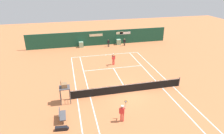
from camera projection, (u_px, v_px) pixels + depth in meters
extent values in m
plane|color=#C67042|center=(128.00, 92.00, 21.40)|extent=(80.00, 80.00, 0.00)
cube|color=white|center=(105.00, 55.00, 31.80)|extent=(10.60, 0.10, 0.01)
cube|color=white|center=(77.00, 99.00, 20.27)|extent=(0.10, 23.40, 0.01)
cube|color=white|center=(90.00, 97.00, 20.55)|extent=(0.10, 23.40, 0.01)
cube|color=white|center=(162.00, 88.00, 22.24)|extent=(0.10, 23.40, 0.01)
cube|color=white|center=(173.00, 86.00, 22.52)|extent=(0.10, 23.40, 0.01)
cube|color=white|center=(113.00, 68.00, 27.09)|extent=(8.00, 0.10, 0.01)
cube|color=white|center=(120.00, 79.00, 24.24)|extent=(0.10, 6.40, 0.01)
cube|color=white|center=(106.00, 55.00, 31.67)|extent=(0.10, 0.24, 0.01)
cylinder|color=#4C4C51|center=(70.00, 95.00, 19.91)|extent=(0.10, 0.10, 1.07)
cylinder|color=#4C4C51|center=(179.00, 82.00, 22.45)|extent=(0.10, 0.10, 1.07)
cube|color=black|center=(128.00, 88.00, 21.20)|extent=(12.00, 0.03, 0.95)
cube|color=white|center=(128.00, 85.00, 21.02)|extent=(12.00, 0.04, 0.06)
cube|color=#194C38|center=(99.00, 38.00, 36.00)|extent=(25.00, 0.24, 2.59)
cube|color=beige|center=(120.00, 33.00, 36.37)|extent=(1.27, 0.02, 0.44)
cube|color=beige|center=(96.00, 35.00, 35.50)|extent=(2.35, 0.02, 0.44)
cube|color=white|center=(125.00, 33.00, 36.62)|extent=(1.99, 0.02, 0.44)
cube|color=#8CB793|center=(81.00, 45.00, 35.13)|extent=(0.74, 0.70, 0.96)
cube|color=#8CB793|center=(119.00, 42.00, 36.57)|extent=(0.73, 0.70, 0.96)
cylinder|color=#47474C|center=(70.00, 92.00, 19.88)|extent=(0.07, 0.07, 1.60)
cylinder|color=#47474C|center=(70.00, 97.00, 19.08)|extent=(0.07, 0.07, 1.60)
cylinder|color=#47474C|center=(61.00, 93.00, 19.69)|extent=(0.07, 0.07, 1.60)
cylinder|color=#47474C|center=(61.00, 98.00, 18.89)|extent=(0.07, 0.07, 1.60)
cylinder|color=#47474C|center=(70.00, 97.00, 19.61)|extent=(0.04, 0.81, 0.04)
cylinder|color=#47474C|center=(70.00, 93.00, 19.41)|extent=(0.04, 0.81, 0.04)
cube|color=#47474C|center=(65.00, 87.00, 19.05)|extent=(1.00, 1.00, 0.06)
cube|color=olive|center=(64.00, 85.00, 18.95)|extent=(0.52, 0.56, 0.40)
cube|color=olive|center=(61.00, 82.00, 18.74)|extent=(0.06, 0.56, 0.45)
cylinder|color=#38383D|center=(63.00, 113.00, 17.75)|extent=(0.06, 0.06, 0.38)
cylinder|color=#38383D|center=(63.00, 122.00, 16.64)|extent=(0.06, 0.06, 0.38)
cube|color=#4C4C51|center=(63.00, 115.00, 17.11)|extent=(0.48, 1.40, 0.08)
cube|color=#4C4C51|center=(59.00, 113.00, 16.95)|extent=(0.06, 1.40, 0.42)
cube|color=black|center=(61.00, 128.00, 16.01)|extent=(0.98, 0.40, 0.32)
sphere|color=black|center=(67.00, 128.00, 16.06)|extent=(0.29, 0.29, 0.28)
cylinder|color=red|center=(114.00, 62.00, 28.09)|extent=(0.13, 0.13, 0.82)
cylinder|color=red|center=(113.00, 62.00, 28.01)|extent=(0.13, 0.13, 0.82)
cube|color=red|center=(113.00, 57.00, 27.77)|extent=(0.41, 0.29, 0.57)
sphere|color=brown|center=(113.00, 55.00, 27.61)|extent=(0.23, 0.23, 0.23)
cylinder|color=white|center=(113.00, 54.00, 27.57)|extent=(0.21, 0.21, 0.06)
cylinder|color=red|center=(115.00, 57.00, 27.88)|extent=(0.09, 0.09, 0.55)
cylinder|color=brown|center=(113.00, 57.00, 27.35)|extent=(0.23, 0.56, 0.09)
cylinder|color=black|center=(114.00, 56.00, 27.08)|extent=(0.03, 0.03, 0.22)
torus|color=yellow|center=(114.00, 55.00, 26.98)|extent=(0.30, 0.10, 0.30)
cylinder|color=silver|center=(114.00, 55.00, 26.98)|extent=(0.25, 0.07, 0.26)
cylinder|color=red|center=(121.00, 117.00, 16.95)|extent=(0.13, 0.13, 0.78)
cylinder|color=red|center=(123.00, 117.00, 16.92)|extent=(0.13, 0.13, 0.78)
cube|color=red|center=(122.00, 111.00, 16.67)|extent=(0.40, 0.32, 0.55)
sphere|color=#8C664C|center=(122.00, 107.00, 16.51)|extent=(0.21, 0.21, 0.21)
cylinder|color=white|center=(122.00, 106.00, 16.48)|extent=(0.20, 0.20, 0.06)
cylinder|color=red|center=(120.00, 111.00, 16.72)|extent=(0.08, 0.08, 0.53)
cylinder|color=#8C664C|center=(125.00, 107.00, 16.78)|extent=(0.29, 0.51, 0.08)
cylinder|color=black|center=(126.00, 104.00, 16.97)|extent=(0.03, 0.03, 0.22)
torus|color=yellow|center=(126.00, 101.00, 16.87)|extent=(0.29, 0.15, 0.30)
cylinder|color=silver|center=(126.00, 101.00, 16.87)|extent=(0.24, 0.11, 0.26)
cylinder|color=black|center=(109.00, 45.00, 35.40)|extent=(0.11, 0.11, 0.67)
cylinder|color=black|center=(108.00, 45.00, 35.37)|extent=(0.11, 0.11, 0.67)
cube|color=black|center=(108.00, 42.00, 35.15)|extent=(0.31, 0.17, 0.47)
sphere|color=brown|center=(108.00, 40.00, 35.02)|extent=(0.18, 0.18, 0.18)
cylinder|color=black|center=(110.00, 42.00, 35.21)|extent=(0.07, 0.07, 0.45)
cylinder|color=black|center=(107.00, 42.00, 35.12)|extent=(0.07, 0.07, 0.45)
cylinder|color=black|center=(125.00, 44.00, 36.02)|extent=(0.11, 0.11, 0.65)
cylinder|color=black|center=(124.00, 44.00, 36.00)|extent=(0.11, 0.11, 0.65)
cube|color=black|center=(124.00, 41.00, 35.78)|extent=(0.31, 0.19, 0.45)
sphere|color=tan|center=(125.00, 39.00, 35.66)|extent=(0.18, 0.18, 0.18)
cylinder|color=black|center=(125.00, 41.00, 35.82)|extent=(0.07, 0.07, 0.44)
cylinder|color=black|center=(123.00, 41.00, 35.78)|extent=(0.07, 0.07, 0.44)
sphere|color=#CCE033|center=(123.00, 61.00, 29.37)|extent=(0.07, 0.07, 0.07)
sphere|color=#CCE033|center=(99.00, 68.00, 27.15)|extent=(0.07, 0.07, 0.07)
sphere|color=#CCE033|center=(76.00, 70.00, 26.56)|extent=(0.07, 0.07, 0.07)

